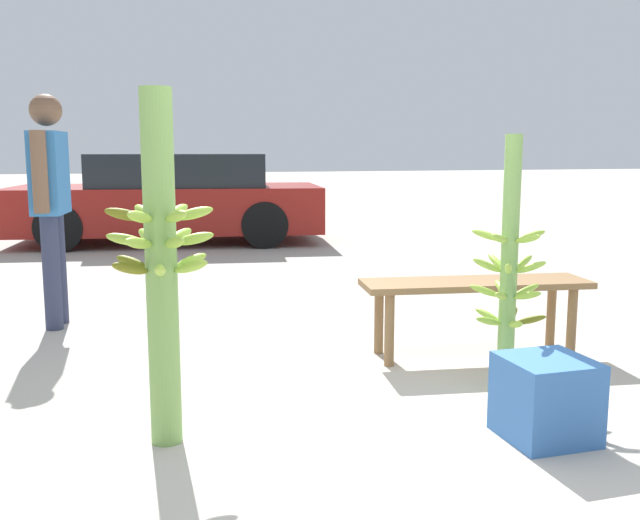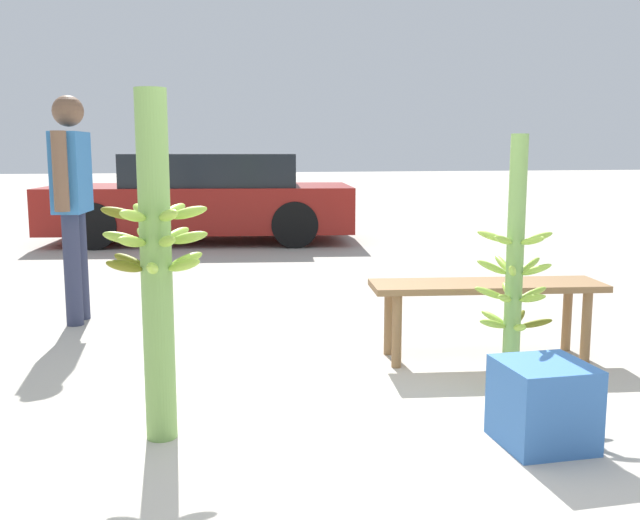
{
  "view_description": "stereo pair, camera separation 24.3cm",
  "coord_description": "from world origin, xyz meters",
  "px_view_note": "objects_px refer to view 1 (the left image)",
  "views": [
    {
      "loc": [
        -1.12,
        -2.95,
        1.31
      ],
      "look_at": [
        -0.1,
        0.49,
        0.76
      ],
      "focal_mm": 40.0,
      "sensor_mm": 36.0,
      "label": 1
    },
    {
      "loc": [
        -0.88,
        -3.01,
        1.31
      ],
      "look_at": [
        -0.1,
        0.49,
        0.76
      ],
      "focal_mm": 40.0,
      "sensor_mm": 36.0,
      "label": 2
    }
  ],
  "objects_px": {
    "vendor_person": "(50,191)",
    "banana_stalk_left": "(161,265)",
    "market_bench": "(475,292)",
    "banana_stalk_center": "(509,269)",
    "produce_crate": "(546,399)",
    "parked_car": "(171,199)"
  },
  "relations": [
    {
      "from": "vendor_person",
      "to": "banana_stalk_center",
      "type": "bearing_deg",
      "value": 56.15
    },
    {
      "from": "banana_stalk_center",
      "to": "parked_car",
      "type": "bearing_deg",
      "value": 99.55
    },
    {
      "from": "parked_car",
      "to": "produce_crate",
      "type": "distance_m",
      "value": 7.81
    },
    {
      "from": "market_bench",
      "to": "parked_car",
      "type": "bearing_deg",
      "value": 110.05
    },
    {
      "from": "banana_stalk_left",
      "to": "vendor_person",
      "type": "height_order",
      "value": "vendor_person"
    },
    {
      "from": "banana_stalk_left",
      "to": "produce_crate",
      "type": "relative_size",
      "value": 4.17
    },
    {
      "from": "vendor_person",
      "to": "produce_crate",
      "type": "distance_m",
      "value": 3.78
    },
    {
      "from": "banana_stalk_left",
      "to": "vendor_person",
      "type": "xyz_separation_m",
      "value": [
        -0.62,
        2.43,
        0.21
      ]
    },
    {
      "from": "banana_stalk_center",
      "to": "market_bench",
      "type": "distance_m",
      "value": 0.72
    },
    {
      "from": "market_bench",
      "to": "parked_car",
      "type": "height_order",
      "value": "parked_car"
    },
    {
      "from": "vendor_person",
      "to": "parked_car",
      "type": "xyz_separation_m",
      "value": [
        1.27,
        4.84,
        -0.4
      ]
    },
    {
      "from": "banana_stalk_left",
      "to": "parked_car",
      "type": "distance_m",
      "value": 7.31
    },
    {
      "from": "market_bench",
      "to": "produce_crate",
      "type": "height_order",
      "value": "market_bench"
    },
    {
      "from": "vendor_person",
      "to": "market_bench",
      "type": "relative_size",
      "value": 1.15
    },
    {
      "from": "banana_stalk_left",
      "to": "banana_stalk_center",
      "type": "xyz_separation_m",
      "value": [
        1.85,
        0.19,
        -0.14
      ]
    },
    {
      "from": "banana_stalk_left",
      "to": "banana_stalk_center",
      "type": "height_order",
      "value": "banana_stalk_left"
    },
    {
      "from": "banana_stalk_center",
      "to": "vendor_person",
      "type": "xyz_separation_m",
      "value": [
        -2.46,
        2.25,
        0.34
      ]
    },
    {
      "from": "banana_stalk_center",
      "to": "market_bench",
      "type": "relative_size",
      "value": 0.94
    },
    {
      "from": "vendor_person",
      "to": "banana_stalk_left",
      "type": "bearing_deg",
      "value": 22.73
    },
    {
      "from": "banana_stalk_center",
      "to": "parked_car",
      "type": "height_order",
      "value": "banana_stalk_center"
    },
    {
      "from": "vendor_person",
      "to": "produce_crate",
      "type": "relative_size",
      "value": 4.53
    },
    {
      "from": "parked_car",
      "to": "vendor_person",
      "type": "bearing_deg",
      "value": 174.15
    }
  ]
}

